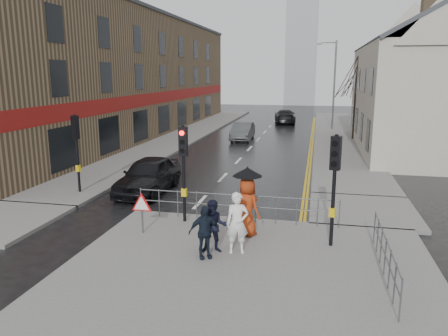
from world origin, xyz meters
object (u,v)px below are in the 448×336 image
at_px(car_parked, 148,175).
at_px(car_mid, 243,131).
at_px(pedestrian_d, 204,232).
at_px(pedestrian_a, 237,223).
at_px(pedestrian_with_umbrella, 247,200).
at_px(pedestrian_b, 214,226).

xyz_separation_m(car_parked, car_mid, (1.46, 16.41, -0.09)).
distance_m(pedestrian_d, car_mid, 23.28).
bearing_deg(car_parked, pedestrian_a, -48.95).
distance_m(pedestrian_with_umbrella, pedestrian_d, 2.26).
relative_size(pedestrian_a, pedestrian_b, 1.14).
xyz_separation_m(pedestrian_d, car_parked, (-4.32, 6.69, -0.11)).
distance_m(pedestrian_d, car_parked, 7.96).
height_order(pedestrian_a, car_mid, pedestrian_a).
height_order(pedestrian_b, pedestrian_with_umbrella, pedestrian_with_umbrella).
relative_size(pedestrian_with_umbrella, pedestrian_d, 1.45).
distance_m(pedestrian_b, car_parked, 7.69).
xyz_separation_m(pedestrian_b, pedestrian_with_umbrella, (0.71, 1.58, 0.38)).
distance_m(pedestrian_a, car_parked, 8.01).
xyz_separation_m(pedestrian_d, car_mid, (-2.86, 23.10, -0.20)).
relative_size(pedestrian_d, car_parked, 0.33).
height_order(pedestrian_with_umbrella, car_parked, pedestrian_with_umbrella).
xyz_separation_m(pedestrian_with_umbrella, pedestrian_d, (-0.89, -2.04, -0.40)).
relative_size(pedestrian_a, car_parked, 0.39).
bearing_deg(pedestrian_b, pedestrian_a, -4.53).
xyz_separation_m(pedestrian_a, pedestrian_b, (-0.66, -0.11, -0.11)).
distance_m(pedestrian_b, pedestrian_with_umbrella, 1.78).
bearing_deg(pedestrian_d, car_mid, 66.78).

